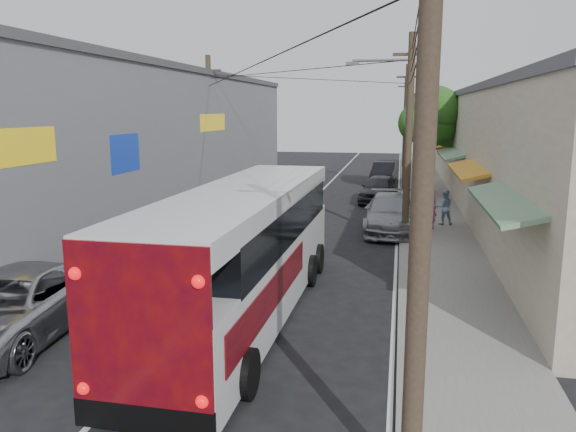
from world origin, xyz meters
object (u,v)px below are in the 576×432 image
jeepney (13,306)px  parked_car_mid (379,189)px  pedestrian_far (444,207)px  pedestrian_near (430,208)px  parked_car_far (384,173)px  coach_bus (246,250)px  parked_suv (391,213)px

jeepney → parked_car_mid: bearing=67.3°
pedestrian_far → pedestrian_near: bearing=48.8°
parked_car_mid → parked_car_far: 8.82m
parked_car_mid → pedestrian_near: pedestrian_near is taller
pedestrian_far → parked_car_mid: bearing=-72.9°
parked_car_mid → parked_car_far: size_ratio=1.02×
coach_bus → parked_suv: (3.40, 10.94, -0.92)m
parked_car_mid → parked_car_far: (0.00, 8.82, -0.04)m
parked_suv → parked_car_mid: (-0.80, 7.82, -0.02)m
jeepney → parked_suv: (8.22, 13.41, 0.01)m
jeepney → pedestrian_near: (9.85, 13.70, 0.24)m
coach_bus → parked_car_far: size_ratio=2.59×
jeepney → parked_car_far: 30.96m
jeepney → parked_suv: size_ratio=1.03×
parked_car_mid → pedestrian_far: bearing=-57.4°
pedestrian_near → parked_suv: bearing=-5.7°
parked_suv → pedestrian_near: (1.64, 0.29, 0.23)m
parked_suv → pedestrian_near: pedestrian_near is taller
jeepney → parked_suv: bearing=55.0°
coach_bus → parked_car_mid: coach_bus is taller
jeepney → parked_suv: parked_suv is taller
parked_car_far → pedestrian_near: bearing=-77.3°
coach_bus → parked_car_mid: bearing=82.8°
parked_suv → parked_car_far: (-0.80, 16.65, -0.06)m
pedestrian_near → pedestrian_far: bearing=-138.3°
parked_car_mid → jeepney: bearing=-102.5°
parked_suv → parked_car_mid: size_ratio=1.20×
coach_bus → pedestrian_near: (5.03, 11.23, -0.69)m
parked_car_mid → pedestrian_far: size_ratio=2.87×
coach_bus → parked_car_far: coach_bus is taller
parked_car_mid → pedestrian_near: bearing=-65.3°
parked_car_mid → coach_bus: bearing=-91.1°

